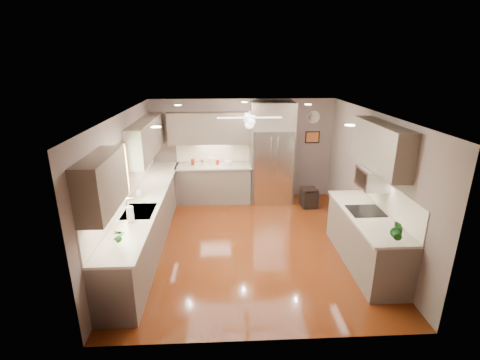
{
  "coord_description": "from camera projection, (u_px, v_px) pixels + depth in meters",
  "views": [
    {
      "loc": [
        -0.49,
        -5.98,
        3.34
      ],
      "look_at": [
        -0.16,
        0.6,
        1.09
      ],
      "focal_mm": 26.0,
      "sensor_mm": 36.0,
      "label": 1
    }
  ],
  "objects": [
    {
      "name": "left_run",
      "position": [
        148.0,
        219.0,
        6.65
      ],
      "size": [
        0.65,
        4.7,
        1.45
      ],
      "color": "brown",
      "rests_on": "ground"
    },
    {
      "name": "canister_c",
      "position": [
        211.0,
        161.0,
        8.51
      ],
      "size": [
        0.14,
        0.14,
        0.17
      ],
      "primitive_type": "cylinder",
      "rotation": [
        0.0,
        0.0,
        0.34
      ],
      "color": "beige",
      "rests_on": "back_run"
    },
    {
      "name": "back_run",
      "position": [
        214.0,
        183.0,
        8.65
      ],
      "size": [
        1.85,
        0.65,
        1.45
      ],
      "color": "brown",
      "rests_on": "ground"
    },
    {
      "name": "wall_front",
      "position": [
        267.0,
        254.0,
        3.99
      ],
      "size": [
        4.5,
        0.0,
        4.5
      ],
      "primitive_type": "plane",
      "rotation": [
        -1.57,
        0.0,
        0.0
      ],
      "color": "#695750",
      "rests_on": "ground"
    },
    {
      "name": "canister_d",
      "position": [
        217.0,
        162.0,
        8.52
      ],
      "size": [
        0.1,
        0.1,
        0.12
      ],
      "primitive_type": "cylinder",
      "rotation": [
        0.0,
        0.0,
        -0.22
      ],
      "color": "maroon",
      "rests_on": "back_run"
    },
    {
      "name": "window",
      "position": [
        118.0,
        177.0,
        5.68
      ],
      "size": [
        0.05,
        1.12,
        0.92
      ],
      "color": "#BFF2B2",
      "rests_on": "wall_left"
    },
    {
      "name": "framed_print",
      "position": [
        312.0,
        137.0,
        8.68
      ],
      "size": [
        0.36,
        0.03,
        0.3
      ],
      "color": "black",
      "rests_on": "wall_back"
    },
    {
      "name": "uppers",
      "position": [
        210.0,
        141.0,
        6.79
      ],
      "size": [
        4.5,
        4.7,
        0.95
      ],
      "color": "brown",
      "rests_on": "wall_left"
    },
    {
      "name": "potted_plant_right",
      "position": [
        398.0,
        232.0,
        4.79
      ],
      "size": [
        0.24,
        0.21,
        0.36
      ],
      "primitive_type": "imported",
      "rotation": [
        0.0,
        0.0,
        -0.29
      ],
      "color": "#165017",
      "rests_on": "right_run"
    },
    {
      "name": "bowl",
      "position": [
        228.0,
        164.0,
        8.47
      ],
      "size": [
        0.25,
        0.25,
        0.05
      ],
      "primitive_type": "imported",
      "rotation": [
        0.0,
        0.0,
        -0.2
      ],
      "color": "beige",
      "rests_on": "back_run"
    },
    {
      "name": "refrigerator",
      "position": [
        272.0,
        155.0,
        8.45
      ],
      "size": [
        1.06,
        0.75,
        2.45
      ],
      "color": "silver",
      "rests_on": "ground"
    },
    {
      "name": "wall_left",
      "position": [
        126.0,
        184.0,
        6.25
      ],
      "size": [
        0.0,
        5.0,
        5.0
      ],
      "primitive_type": "plane",
      "rotation": [
        1.57,
        0.0,
        1.57
      ],
      "color": "#695750",
      "rests_on": "ground"
    },
    {
      "name": "ceiling_fan",
      "position": [
        249.0,
        120.0,
        6.29
      ],
      "size": [
        1.18,
        1.18,
        0.32
      ],
      "color": "white",
      "rests_on": "ceiling"
    },
    {
      "name": "recessed_lights",
      "position": [
        247.0,
        111.0,
        6.33
      ],
      "size": [
        2.84,
        3.14,
        0.01
      ],
      "color": "white",
      "rests_on": "ceiling"
    },
    {
      "name": "canister_a",
      "position": [
        193.0,
        162.0,
        8.48
      ],
      "size": [
        0.11,
        0.11,
        0.15
      ],
      "primitive_type": "cylinder",
      "rotation": [
        0.0,
        0.0,
        0.24
      ],
      "color": "maroon",
      "rests_on": "back_run"
    },
    {
      "name": "ceiling",
      "position": [
        251.0,
        113.0,
        5.95
      ],
      "size": [
        5.0,
        5.0,
        0.0
      ],
      "primitive_type": "plane",
      "rotation": [
        3.14,
        0.0,
        0.0
      ],
      "color": "white",
      "rests_on": "ground"
    },
    {
      "name": "canister_b",
      "position": [
        202.0,
        162.0,
        8.47
      ],
      "size": [
        0.1,
        0.1,
        0.15
      ],
      "primitive_type": "cylinder",
      "rotation": [
        0.0,
        0.0,
        -0.01
      ],
      "color": "silver",
      "rests_on": "back_run"
    },
    {
      "name": "soap_bottle",
      "position": [
        139.0,
        192.0,
        6.46
      ],
      "size": [
        0.11,
        0.11,
        0.19
      ],
      "primitive_type": "imported",
      "rotation": [
        0.0,
        0.0,
        0.25
      ],
      "color": "white",
      "rests_on": "left_run"
    },
    {
      "name": "potted_plant_left",
      "position": [
        117.0,
        236.0,
        4.73
      ],
      "size": [
        0.17,
        0.13,
        0.3
      ],
      "primitive_type": "imported",
      "rotation": [
        0.0,
        0.0,
        0.19
      ],
      "color": "#165017",
      "rests_on": "left_run"
    },
    {
      "name": "stool",
      "position": [
        309.0,
        198.0,
        8.36
      ],
      "size": [
        0.4,
        0.4,
        0.45
      ],
      "color": "black",
      "rests_on": "ground"
    },
    {
      "name": "wall_back",
      "position": [
        242.0,
        149.0,
        8.72
      ],
      "size": [
        4.5,
        0.0,
        4.5
      ],
      "primitive_type": "plane",
      "rotation": [
        1.57,
        0.0,
        0.0
      ],
      "color": "#695750",
      "rests_on": "ground"
    },
    {
      "name": "wall_right",
      "position": [
        371.0,
        180.0,
        6.46
      ],
      "size": [
        0.0,
        5.0,
        5.0
      ],
      "primitive_type": "plane",
      "rotation": [
        1.57,
        0.0,
        -1.57
      ],
      "color": "#695750",
      "rests_on": "ground"
    },
    {
      "name": "sink",
      "position": [
        139.0,
        213.0,
        5.9
      ],
      "size": [
        0.5,
        0.7,
        0.32
      ],
      "color": "silver",
      "rests_on": "left_run"
    },
    {
      "name": "wall_clock",
      "position": [
        314.0,
        117.0,
        8.52
      ],
      "size": [
        0.3,
        0.03,
        0.3
      ],
      "color": "white",
      "rests_on": "wall_back"
    },
    {
      "name": "right_run",
      "position": [
        366.0,
        238.0,
        5.94
      ],
      "size": [
        0.7,
        2.2,
        1.45
      ],
      "color": "brown",
      "rests_on": "ground"
    },
    {
      "name": "microwave",
      "position": [
        372.0,
        178.0,
        5.86
      ],
      "size": [
        0.43,
        0.55,
        0.34
      ],
      "color": "silver",
      "rests_on": "wall_right"
    },
    {
      "name": "paper_towel",
      "position": [
        130.0,
        214.0,
        5.44
      ],
      "size": [
        0.11,
        0.11,
        0.27
      ],
      "color": "white",
      "rests_on": "left_run"
    },
    {
      "name": "floor",
      "position": [
        250.0,
        243.0,
        6.76
      ],
      "size": [
        5.0,
        5.0,
        0.0
      ],
      "primitive_type": "plane",
      "color": "#51290A",
      "rests_on": "ground"
    }
  ]
}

